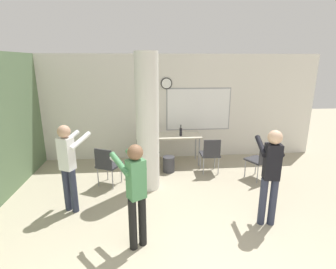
{
  "coord_description": "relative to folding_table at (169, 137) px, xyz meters",
  "views": [
    {
      "loc": [
        -0.72,
        -1.97,
        2.61
      ],
      "look_at": [
        -0.3,
        2.82,
        1.26
      ],
      "focal_mm": 28.0,
      "sensor_mm": 36.0,
      "label": 1
    }
  ],
  "objects": [
    {
      "name": "wall_back",
      "position": [
        0.13,
        0.55,
        0.69
      ],
      "size": [
        8.0,
        0.15,
        2.8
      ],
      "color": "silver",
      "rests_on": "ground_plane"
    },
    {
      "name": "support_pillar",
      "position": [
        -0.57,
        -1.32,
        0.69
      ],
      "size": [
        0.46,
        0.46,
        2.8
      ],
      "color": "silver",
      "rests_on": "ground_plane"
    },
    {
      "name": "waste_bin",
      "position": [
        -0.07,
        -0.55,
        -0.52
      ],
      "size": [
        0.29,
        0.29,
        0.38
      ],
      "color": "#38383D",
      "rests_on": "ground_plane"
    },
    {
      "name": "chair_mid_room",
      "position": [
        1.94,
        -1.17,
        -0.2
      ],
      "size": [
        0.59,
        0.59,
        0.87
      ],
      "color": "#2D2D33",
      "rests_on": "ground_plane"
    },
    {
      "name": "chair_near_pillar",
      "position": [
        -1.44,
        -1.19,
        -0.2
      ],
      "size": [
        0.59,
        0.59,
        0.87
      ],
      "color": "#2D2D33",
      "rests_on": "ground_plane"
    },
    {
      "name": "person_watching_back",
      "position": [
        -1.95,
        -2.1,
        0.22
      ],
      "size": [
        0.54,
        0.64,
        1.59
      ],
      "color": "#2D3347",
      "rests_on": "ground_plane"
    },
    {
      "name": "chair_table_right",
      "position": [
        0.92,
        -0.71,
        -0.2
      ],
      "size": [
        0.45,
        0.45,
        0.87
      ],
      "color": "#2D2D33",
      "rests_on": "ground_plane"
    },
    {
      "name": "folding_table",
      "position": [
        0.0,
        0.0,
        0.0
      ],
      "size": [
        1.61,
        0.6,
        0.77
      ],
      "color": "beige",
      "rests_on": "ground_plane"
    },
    {
      "name": "person_playing_side",
      "position": [
        1.35,
        -2.79,
        0.24
      ],
      "size": [
        0.42,
        0.65,
        1.61
      ],
      "color": "#2D3347",
      "rests_on": "ground_plane"
    },
    {
      "name": "person_playing_front",
      "position": [
        -0.76,
        -3.17,
        0.21
      ],
      "size": [
        0.54,
        0.63,
        1.56
      ],
      "color": "black",
      "rests_on": "ground_plane"
    },
    {
      "name": "bottle_on_table",
      "position": [
        0.28,
        -0.09,
        0.17
      ],
      "size": [
        0.06,
        0.06,
        0.29
      ],
      "color": "black",
      "rests_on": "folding_table"
    },
    {
      "name": "chair_table_left",
      "position": [
        -0.59,
        -0.58,
        -0.2
      ],
      "size": [
        0.57,
        0.57,
        0.87
      ],
      "color": "#2D2D33",
      "rests_on": "ground_plane"
    }
  ]
}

